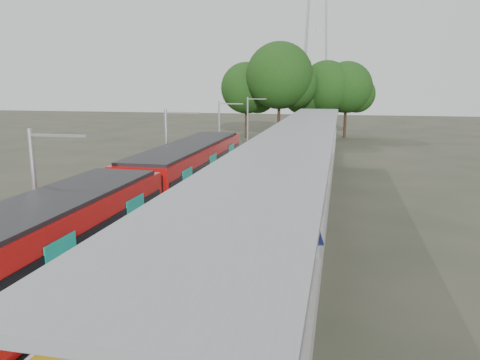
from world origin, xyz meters
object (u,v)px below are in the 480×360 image
(litter_bin, at_px, (266,220))
(bench_mid, at_px, (311,233))
(train, at_px, (133,205))
(bench_far, at_px, (313,150))
(bench_near, at_px, (256,302))
(info_pillar_far, at_px, (301,189))

(litter_bin, bearing_deg, bench_mid, -45.79)
(train, bearing_deg, bench_far, 74.10)
(bench_near, relative_size, litter_bin, 1.94)
(bench_far, xyz_separation_m, litter_bin, (-0.76, -19.52, -0.17))
(bench_near, height_order, bench_mid, bench_mid)
(train, relative_size, bench_near, 17.93)
(bench_near, xyz_separation_m, litter_bin, (-0.93, 7.44, -0.13))
(train, height_order, litter_bin, train)
(bench_mid, relative_size, litter_bin, 2.22)
(bench_far, relative_size, info_pillar_far, 0.84)
(bench_far, xyz_separation_m, info_pillar_far, (0.29, -15.48, 0.28))
(litter_bin, bearing_deg, train, -166.55)
(info_pillar_far, distance_m, litter_bin, 4.20)
(train, bearing_deg, bench_mid, -6.13)
(train, xyz_separation_m, info_pillar_far, (6.20, 5.27, -0.21))
(train, height_order, bench_mid, train)
(bench_far, height_order, info_pillar_far, info_pillar_far)
(bench_mid, relative_size, bench_far, 1.08)
(bench_far, bearing_deg, train, -120.10)
(bench_far, distance_m, info_pillar_far, 15.49)
(bench_near, xyz_separation_m, info_pillar_far, (0.12, 11.48, 0.31))
(train, xyz_separation_m, litter_bin, (5.15, 1.23, -0.65))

